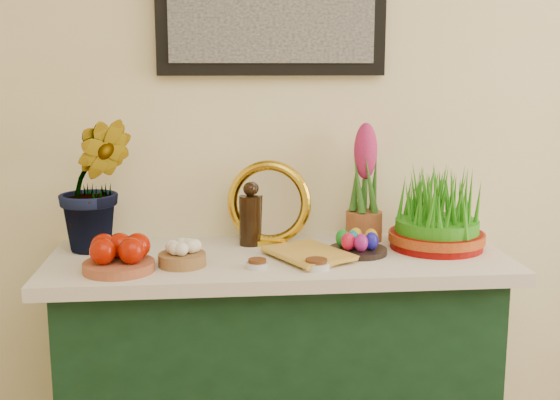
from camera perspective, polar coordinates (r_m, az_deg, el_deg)
The scene contains 13 objects.
sideboard at distance 2.33m, azimuth -0.12°, elevation -15.51°, with size 1.30×0.45×0.85m, color #143821.
tablecloth at distance 2.17m, azimuth -0.13°, elevation -4.94°, with size 1.40×0.55×0.04m, color silver.
hyacinth_green at distance 2.24m, azimuth -14.84°, elevation 2.90°, with size 0.28×0.23×0.55m, color #2E6721.
apple_bowl at distance 2.03m, azimuth -12.99°, elevation -4.51°, with size 0.24×0.24×0.10m.
garlic_basket at distance 2.06m, azimuth -7.97°, elevation -4.45°, with size 0.17×0.17×0.08m.
vinegar_cruet at distance 2.26m, azimuth -2.44°, elevation -1.42°, with size 0.07×0.07×0.21m.
mirror at distance 2.26m, azimuth -0.90°, elevation -0.33°, with size 0.28×0.13×0.28m.
book at distance 2.06m, azimuth 0.19°, elevation -4.72°, with size 0.17×0.25×0.03m, color gold.
spice_dish_left at distance 2.02m, azimuth -1.86°, elevation -5.22°, with size 0.06×0.06×0.03m.
spice_dish_right at distance 2.01m, azimuth 2.97°, elevation -5.26°, with size 0.08×0.08×0.03m.
egg_plate at distance 2.18m, azimuth 6.33°, elevation -3.62°, with size 0.23×0.23×0.07m.
hyacinth_pink at distance 2.32m, azimuth 6.90°, elevation 0.94°, with size 0.12×0.12×0.39m.
wheatgrass_sabzeh at distance 2.27m, azimuth 12.67°, elevation -1.17°, with size 0.30×0.30×0.25m.
Camera 1 is at (-0.61, -0.08, 1.46)m, focal length 45.00 mm.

